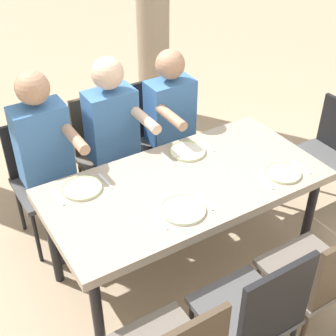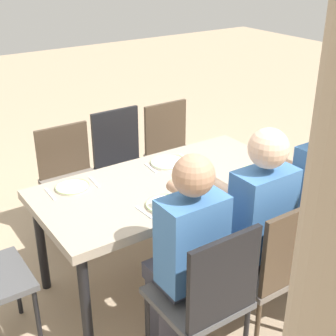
# 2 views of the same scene
# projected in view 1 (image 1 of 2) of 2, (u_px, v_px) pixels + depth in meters

# --- Properties ---
(ground_plane) EXTENTS (16.00, 16.00, 0.00)m
(ground_plane) POSITION_uv_depth(u_px,v_px,m) (183.00, 266.00, 3.28)
(ground_plane) COLOR tan
(dining_table) EXTENTS (1.71, 0.84, 0.74)m
(dining_table) POSITION_uv_depth(u_px,v_px,m) (186.00, 190.00, 2.89)
(dining_table) COLOR tan
(dining_table) RESTS_ON ground
(chair_west_north) EXTENTS (0.44, 0.44, 0.89)m
(chair_west_north) POSITION_uv_depth(u_px,v_px,m) (44.00, 174.00, 3.30)
(chair_west_north) COLOR #4F4F50
(chair_west_north) RESTS_ON ground
(chair_mid_north) EXTENTS (0.44, 0.44, 0.95)m
(chair_mid_north) POSITION_uv_depth(u_px,v_px,m) (107.00, 150.00, 3.49)
(chair_mid_north) COLOR #6A6158
(chair_mid_north) RESTS_ON ground
(chair_mid_south) EXTENTS (0.44, 0.44, 0.94)m
(chair_mid_south) POSITION_uv_depth(u_px,v_px,m) (256.00, 312.00, 2.32)
(chair_mid_south) COLOR #4F4F50
(chair_mid_south) RESTS_ON ground
(chair_east_north) EXTENTS (0.44, 0.44, 0.95)m
(chair_east_north) POSITION_uv_depth(u_px,v_px,m) (161.00, 132.00, 3.69)
(chair_east_north) COLOR #4F4F50
(chair_east_north) RESTS_ON ground
(chair_east_south) EXTENTS (0.44, 0.44, 0.90)m
(chair_east_south) POSITION_uv_depth(u_px,v_px,m) (321.00, 273.00, 2.53)
(chair_east_south) COLOR #6A6158
(chair_east_south) RESTS_ON ground
(chair_head_east) EXTENTS (0.44, 0.44, 0.88)m
(chair_head_east) POSITION_uv_depth(u_px,v_px,m) (327.00, 151.00, 3.52)
(chair_head_east) COLOR #4F4F50
(chair_head_east) RESTS_ON ground
(diner_woman_green) EXTENTS (0.35, 0.49, 1.33)m
(diner_woman_green) POSITION_uv_depth(u_px,v_px,m) (49.00, 163.00, 3.06)
(diner_woman_green) COLOR #3F3F4C
(diner_woman_green) RESTS_ON ground
(diner_man_white) EXTENTS (0.35, 0.50, 1.31)m
(diner_man_white) POSITION_uv_depth(u_px,v_px,m) (117.00, 142.00, 3.28)
(diner_man_white) COLOR #3F3F4C
(diner_man_white) RESTS_ON ground
(diner_guest_third) EXTENTS (0.35, 0.49, 1.27)m
(diner_guest_third) POSITION_uv_depth(u_px,v_px,m) (174.00, 129.00, 3.47)
(diner_guest_third) COLOR #3F3F4C
(diner_guest_third) RESTS_ON ground
(plate_0) EXTENTS (0.24, 0.24, 0.02)m
(plate_0) POSITION_uv_depth(u_px,v_px,m) (82.00, 188.00, 2.78)
(plate_0) COLOR silver
(plate_0) RESTS_ON dining_table
(fork_0) EXTENTS (0.02, 0.17, 0.01)m
(fork_0) POSITION_uv_depth(u_px,v_px,m) (58.00, 197.00, 2.72)
(fork_0) COLOR silver
(fork_0) RESTS_ON dining_table
(spoon_0) EXTENTS (0.03, 0.17, 0.01)m
(spoon_0) POSITION_uv_depth(u_px,v_px,m) (105.00, 181.00, 2.85)
(spoon_0) COLOR silver
(spoon_0) RESTS_ON dining_table
(plate_1) EXTENTS (0.26, 0.26, 0.02)m
(plate_1) POSITION_uv_depth(u_px,v_px,m) (183.00, 210.00, 2.62)
(plate_1) COLOR white
(plate_1) RESTS_ON dining_table
(fork_1) EXTENTS (0.02, 0.17, 0.01)m
(fork_1) POSITION_uv_depth(u_px,v_px,m) (160.00, 220.00, 2.56)
(fork_1) COLOR silver
(fork_1) RESTS_ON dining_table
(spoon_1) EXTENTS (0.03, 0.17, 0.01)m
(spoon_1) POSITION_uv_depth(u_px,v_px,m) (205.00, 202.00, 2.69)
(spoon_1) COLOR silver
(spoon_1) RESTS_ON dining_table
(plate_2) EXTENTS (0.24, 0.24, 0.02)m
(plate_2) POSITION_uv_depth(u_px,v_px,m) (188.00, 151.00, 3.10)
(plate_2) COLOR silver
(plate_2) RESTS_ON dining_table
(fork_2) EXTENTS (0.02, 0.17, 0.01)m
(fork_2) POSITION_uv_depth(u_px,v_px,m) (168.00, 159.00, 3.04)
(fork_2) COLOR silver
(fork_2) RESTS_ON dining_table
(spoon_2) EXTENTS (0.03, 0.17, 0.01)m
(spoon_2) POSITION_uv_depth(u_px,v_px,m) (206.00, 145.00, 3.17)
(spoon_2) COLOR silver
(spoon_2) RESTS_ON dining_table
(plate_3) EXTENTS (0.22, 0.22, 0.02)m
(plate_3) POSITION_uv_depth(u_px,v_px,m) (283.00, 173.00, 2.90)
(plate_3) COLOR silver
(plate_3) RESTS_ON dining_table
(fork_3) EXTENTS (0.03, 0.17, 0.01)m
(fork_3) POSITION_uv_depth(u_px,v_px,m) (265.00, 182.00, 2.84)
(fork_3) COLOR silver
(fork_3) RESTS_ON dining_table
(spoon_3) EXTENTS (0.02, 0.17, 0.01)m
(spoon_3) POSITION_uv_depth(u_px,v_px,m) (301.00, 167.00, 2.97)
(spoon_3) COLOR silver
(spoon_3) RESTS_ON dining_table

